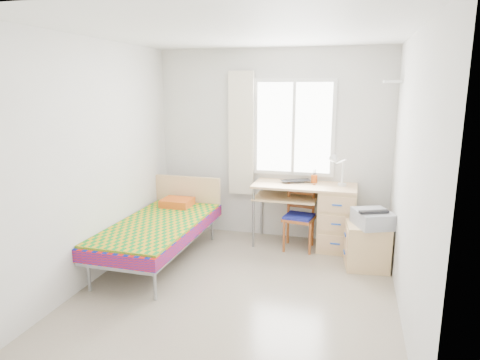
% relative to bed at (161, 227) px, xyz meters
% --- Properties ---
extents(floor, '(3.50, 3.50, 0.00)m').
position_rel_bed_xyz_m(floor, '(1.12, -0.51, -0.42)').
color(floor, '#BCAD93').
rests_on(floor, ground).
extents(ceiling, '(3.50, 3.50, 0.00)m').
position_rel_bed_xyz_m(ceiling, '(1.12, -0.51, 2.18)').
color(ceiling, white).
rests_on(ceiling, wall_back).
extents(wall_back, '(3.20, 0.00, 3.20)m').
position_rel_bed_xyz_m(wall_back, '(1.12, 1.24, 0.88)').
color(wall_back, silver).
rests_on(wall_back, ground).
extents(wall_left, '(0.00, 3.50, 3.50)m').
position_rel_bed_xyz_m(wall_left, '(-0.48, -0.51, 0.88)').
color(wall_left, silver).
rests_on(wall_left, ground).
extents(wall_right, '(0.00, 3.50, 3.50)m').
position_rel_bed_xyz_m(wall_right, '(2.72, -0.51, 0.88)').
color(wall_right, silver).
rests_on(wall_right, ground).
extents(window, '(1.10, 0.04, 1.30)m').
position_rel_bed_xyz_m(window, '(1.42, 1.21, 1.13)').
color(window, white).
rests_on(window, wall_back).
extents(curtain, '(0.35, 0.05, 1.70)m').
position_rel_bed_xyz_m(curtain, '(0.70, 1.17, 1.03)').
color(curtain, white).
rests_on(curtain, wall_back).
extents(floating_shelf, '(0.20, 0.32, 0.03)m').
position_rel_bed_xyz_m(floating_shelf, '(2.61, 0.89, 1.73)').
color(floating_shelf, white).
rests_on(floating_shelf, wall_right).
extents(bed, '(0.97, 2.02, 0.87)m').
position_rel_bed_xyz_m(bed, '(0.00, 0.00, 0.00)').
color(bed, gray).
rests_on(bed, floor).
extents(desk, '(1.34, 0.63, 0.84)m').
position_rel_bed_xyz_m(desk, '(1.99, 0.96, 0.03)').
color(desk, tan).
rests_on(desk, floor).
extents(chair, '(0.42, 0.42, 0.86)m').
position_rel_bed_xyz_m(chair, '(1.59, 0.84, 0.06)').
color(chair, '#915B1C').
rests_on(chair, floor).
extents(cabinet, '(0.54, 0.48, 0.53)m').
position_rel_bed_xyz_m(cabinet, '(2.43, 0.40, -0.16)').
color(cabinet, '#D7B76E').
rests_on(cabinet, floor).
extents(printer, '(0.52, 0.55, 0.19)m').
position_rel_bed_xyz_m(printer, '(2.48, 0.37, 0.20)').
color(printer, '#9FA1A7').
rests_on(printer, cabinet).
extents(laptop, '(0.47, 0.40, 0.03)m').
position_rel_bed_xyz_m(laptop, '(1.52, 0.99, 0.43)').
color(laptop, black).
rests_on(laptop, desk).
extents(pen_cup, '(0.10, 0.10, 0.10)m').
position_rel_bed_xyz_m(pen_cup, '(1.73, 1.09, 0.47)').
color(pen_cup, orange).
rests_on(pen_cup, desk).
extents(task_lamp, '(0.23, 0.33, 0.43)m').
position_rel_bed_xyz_m(task_lamp, '(2.03, 0.88, 0.69)').
color(task_lamp, white).
rests_on(task_lamp, desk).
extents(book, '(0.26, 0.29, 0.02)m').
position_rel_bed_xyz_m(book, '(1.46, 0.98, 0.17)').
color(book, gray).
rests_on(book, desk).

